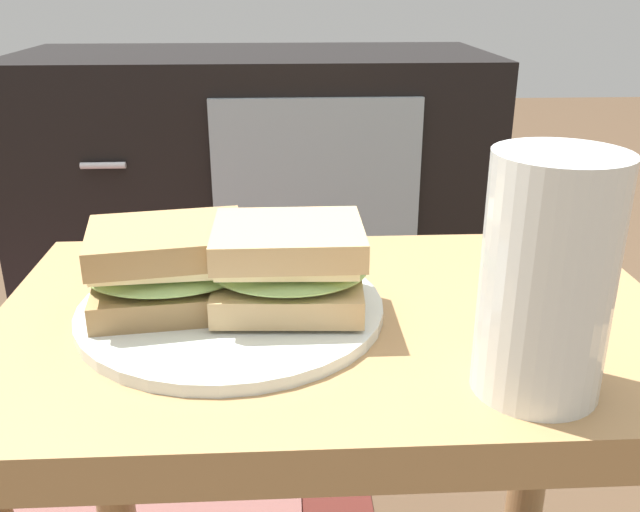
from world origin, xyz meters
name	(u,v)px	position (x,y,z in m)	size (l,w,h in m)	color
side_table	(334,405)	(0.00, 0.00, 0.37)	(0.56, 0.36, 0.46)	#A37A4C
tv_cabinet	(257,190)	(-0.10, 0.95, 0.29)	(0.96, 0.46, 0.58)	black
area_rug	(18,434)	(-0.50, 0.49, 0.00)	(1.15, 0.86, 0.01)	#4C1E19
plate	(231,311)	(-0.08, 0.00, 0.47)	(0.25, 0.25, 0.01)	silver
sandwich_front	(170,266)	(-0.13, 0.00, 0.50)	(0.14, 0.11, 0.07)	#9E7A4C
sandwich_back	(289,266)	(-0.04, -0.01, 0.51)	(0.13, 0.11, 0.07)	tan
beer_glass	(547,280)	(0.12, -0.12, 0.54)	(0.08, 0.08, 0.16)	silver
coaster	(551,259)	(0.22, 0.10, 0.46)	(0.09, 0.09, 0.01)	#996B47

